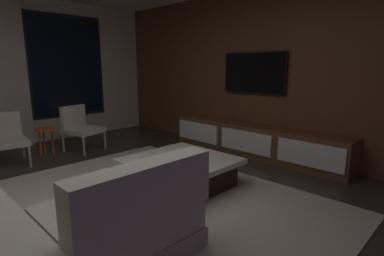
# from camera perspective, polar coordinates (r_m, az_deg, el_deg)

# --- Properties ---
(floor) EXTENTS (9.20, 9.20, 0.00)m
(floor) POSITION_cam_1_polar(r_m,az_deg,el_deg) (3.23, -16.24, -15.70)
(floor) COLOR #332B26
(media_wall) EXTENTS (0.12, 7.80, 2.70)m
(media_wall) POSITION_cam_1_polar(r_m,az_deg,el_deg) (5.10, 14.69, 10.02)
(media_wall) COLOR brown
(media_wall) RESTS_ON floor
(area_rug) EXTENTS (3.20, 3.80, 0.01)m
(area_rug) POSITION_cam_1_polar(r_m,az_deg,el_deg) (3.32, -9.93, -14.54)
(area_rug) COLOR beige
(area_rug) RESTS_ON floor
(coffee_table) EXTENTS (1.16, 1.16, 0.36)m
(coffee_table) POSITION_cam_1_polar(r_m,az_deg,el_deg) (3.72, -2.25, -8.38)
(coffee_table) COLOR black
(coffee_table) RESTS_ON floor
(book_stack_on_coffee_table) EXTENTS (0.26, 0.20, 0.08)m
(book_stack_on_coffee_table) POSITION_cam_1_polar(r_m,az_deg,el_deg) (3.51, -4.15, -5.93)
(book_stack_on_coffee_table) COLOR #B880A3
(book_stack_on_coffee_table) RESTS_ON coffee_table
(accent_chair_near_window) EXTENTS (0.67, 0.69, 0.78)m
(accent_chair_near_window) POSITION_cam_1_polar(r_m,az_deg,el_deg) (5.64, -20.46, 0.41)
(accent_chair_near_window) COLOR #B2ADA0
(accent_chair_near_window) RESTS_ON floor
(accent_chair_by_curtain) EXTENTS (0.60, 0.62, 0.78)m
(accent_chair_by_curtain) POSITION_cam_1_polar(r_m,az_deg,el_deg) (5.25, -31.88, -1.40)
(accent_chair_by_curtain) COLOR #B2ADA0
(accent_chair_by_curtain) RESTS_ON floor
(side_stool) EXTENTS (0.32, 0.32, 0.46)m
(side_stool) POSITION_cam_1_polar(r_m,az_deg,el_deg) (5.51, -26.02, -0.93)
(side_stool) COLOR #BF4C1E
(side_stool) RESTS_ON floor
(media_console) EXTENTS (0.46, 3.10, 0.52)m
(media_console) POSITION_cam_1_polar(r_m,az_deg,el_deg) (5.02, 11.89, -2.54)
(media_console) COLOR brown
(media_console) RESTS_ON floor
(mounted_tv) EXTENTS (0.05, 1.16, 0.67)m
(mounted_tv) POSITION_cam_1_polar(r_m,az_deg,el_deg) (5.14, 11.63, 10.16)
(mounted_tv) COLOR black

